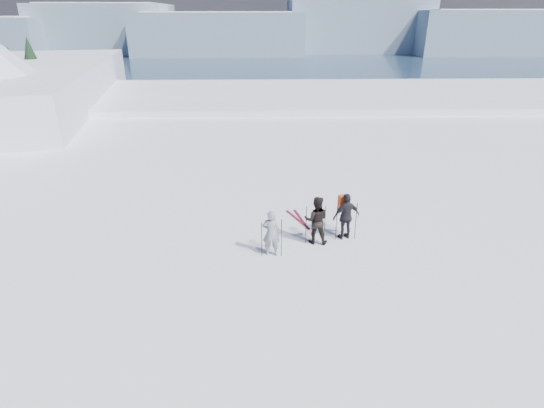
{
  "coord_description": "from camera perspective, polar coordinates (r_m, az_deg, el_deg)",
  "views": [
    {
      "loc": [
        -2.51,
        -8.71,
        6.9
      ],
      "look_at": [
        -2.16,
        3.0,
        1.63
      ],
      "focal_mm": 28.0,
      "sensor_mm": 36.0,
      "label": 1
    }
  ],
  "objects": [
    {
      "name": "lake_basin",
      "position": [
        41.04,
        1.89,
        5.14
      ],
      "size": [
        820.0,
        820.0,
        71.62
      ],
      "color": "white",
      "rests_on": "ground"
    },
    {
      "name": "ski_poles",
      "position": [
        13.62,
        5.5,
        -3.27
      ],
      "size": [
        3.14,
        1.06,
        1.35
      ],
      "color": "black",
      "rests_on": "ground"
    },
    {
      "name": "skier_dark",
      "position": [
        13.76,
        5.97,
        -2.16
      ],
      "size": [
        0.88,
        0.73,
        1.63
      ],
      "primitive_type": "imported",
      "rotation": [
        0.0,
        0.0,
        2.99
      ],
      "color": "black",
      "rests_on": "ground"
    },
    {
      "name": "skier_grey",
      "position": [
        13.02,
        -0.12,
        -3.94
      ],
      "size": [
        0.58,
        0.41,
        1.51
      ],
      "primitive_type": "imported",
      "rotation": [
        0.0,
        0.0,
        3.05
      ],
      "color": "gray",
      "rests_on": "ground"
    },
    {
      "name": "skis_loose",
      "position": [
        15.57,
        3.72,
        -2.09
      ],
      "size": [
        0.77,
        1.68,
        0.03
      ],
      "color": "black",
      "rests_on": "ground"
    },
    {
      "name": "skier_pack",
      "position": [
        14.17,
        9.95,
        -1.66
      ],
      "size": [
        1.02,
        0.65,
        1.61
      ],
      "primitive_type": "imported",
      "rotation": [
        0.0,
        0.0,
        3.43
      ],
      "color": "black",
      "rests_on": "ground"
    },
    {
      "name": "far_mountain_range",
      "position": [
        464.82,
        2.43,
        22.45
      ],
      "size": [
        770.0,
        110.0,
        53.0
      ],
      "color": "slate",
      "rests_on": "ground"
    },
    {
      "name": "backpack",
      "position": [
        13.96,
        9.77,
        2.58
      ],
      "size": [
        0.38,
        0.28,
        0.45
      ],
      "primitive_type": "cube",
      "rotation": [
        0.0,
        0.0,
        3.43
      ],
      "color": "#EE4816",
      "rests_on": "skier_pack"
    }
  ]
}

